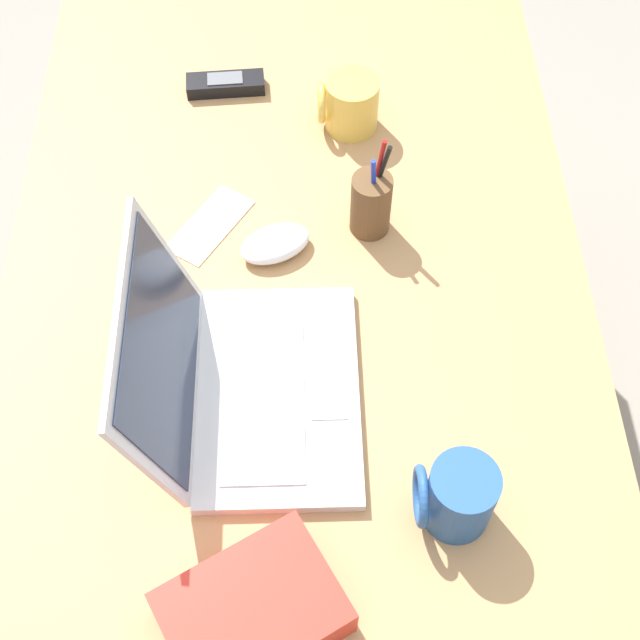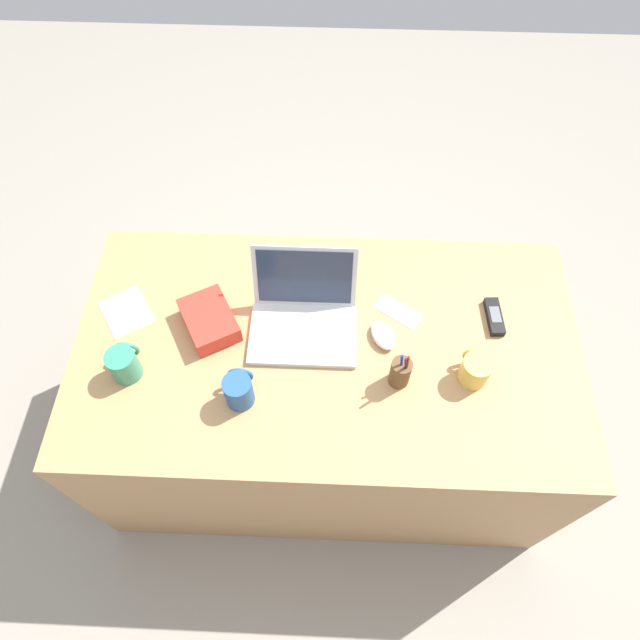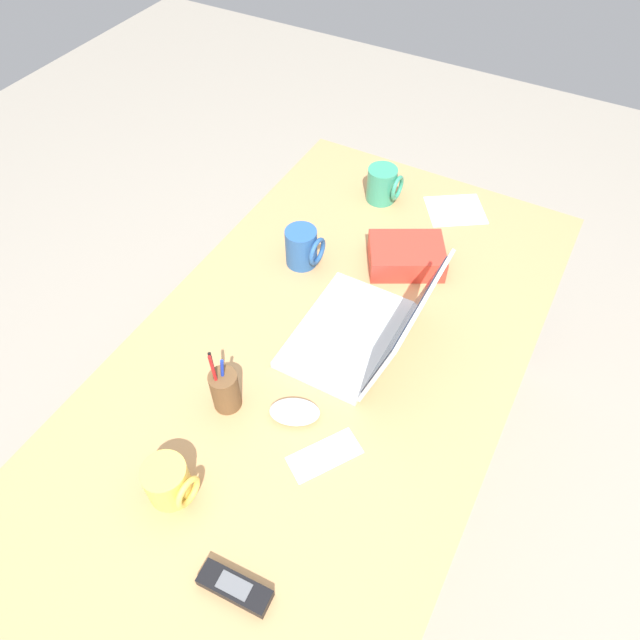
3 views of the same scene
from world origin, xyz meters
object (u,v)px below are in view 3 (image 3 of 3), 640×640
(coffee_mug_tall, at_px, (383,185))
(laptop, at_px, (365,331))
(coffee_mug_spare, at_px, (303,247))
(cordless_phone, at_px, (235,588))
(computer_mouse, at_px, (295,412))
(pen_holder, at_px, (225,390))
(coffee_mug_white, at_px, (169,482))
(snack_bag, at_px, (406,256))

(coffee_mug_tall, bearing_deg, laptop, 20.37)
(coffee_mug_spare, relative_size, cordless_phone, 0.79)
(computer_mouse, xyz_separation_m, coffee_mug_tall, (-0.76, -0.15, 0.04))
(laptop, bearing_deg, cordless_phone, 4.00)
(laptop, relative_size, pen_holder, 1.91)
(computer_mouse, bearing_deg, cordless_phone, -10.16)
(computer_mouse, xyz_separation_m, coffee_mug_white, (0.26, -0.12, 0.03))
(coffee_mug_spare, height_order, cordless_phone, coffee_mug_spare)
(laptop, distance_m, coffee_mug_white, 0.54)
(cordless_phone, bearing_deg, computer_mouse, -166.37)
(coffee_mug_tall, xyz_separation_m, snack_bag, (0.22, 0.17, -0.02))
(coffee_mug_spare, xyz_separation_m, snack_bag, (-0.12, 0.24, -0.02))
(coffee_mug_tall, height_order, snack_bag, coffee_mug_tall)
(coffee_mug_white, bearing_deg, coffee_mug_tall, -178.58)
(coffee_mug_tall, bearing_deg, coffee_mug_spare, -11.65)
(coffee_mug_spare, height_order, snack_bag, coffee_mug_spare)
(computer_mouse, bearing_deg, coffee_mug_white, -48.80)
(computer_mouse, relative_size, coffee_mug_spare, 1.02)
(laptop, relative_size, coffee_mug_tall, 3.19)
(coffee_mug_tall, distance_m, coffee_mug_spare, 0.35)
(coffee_mug_white, xyz_separation_m, snack_bag, (-0.80, 0.15, -0.01))
(laptop, bearing_deg, snack_bag, -176.15)
(snack_bag, bearing_deg, coffee_mug_white, -10.31)
(pen_holder, bearing_deg, coffee_mug_white, 5.66)
(coffee_mug_white, bearing_deg, cordless_phone, 66.41)
(computer_mouse, bearing_deg, laptop, 146.28)
(coffee_mug_tall, relative_size, pen_holder, 0.60)
(coffee_mug_white, height_order, cordless_phone, coffee_mug_white)
(coffee_mug_white, bearing_deg, coffee_mug_spare, -171.92)
(coffee_mug_spare, relative_size, snack_bag, 0.55)
(laptop, distance_m, snack_bag, 0.29)
(computer_mouse, xyz_separation_m, pen_holder, (0.04, -0.14, 0.04))
(computer_mouse, bearing_deg, coffee_mug_spare, -176.13)
(cordless_phone, bearing_deg, laptop, -176.00)
(computer_mouse, height_order, coffee_mug_spare, coffee_mug_spare)
(laptop, bearing_deg, computer_mouse, -9.93)
(coffee_mug_tall, height_order, pen_holder, pen_holder)
(coffee_mug_tall, distance_m, pen_holder, 0.81)
(coffee_mug_white, relative_size, coffee_mug_tall, 0.96)
(laptop, height_order, computer_mouse, laptop)
(coffee_mug_spare, bearing_deg, laptop, 57.14)
(laptop, xyz_separation_m, coffee_mug_spare, (-0.17, -0.26, 0.01))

